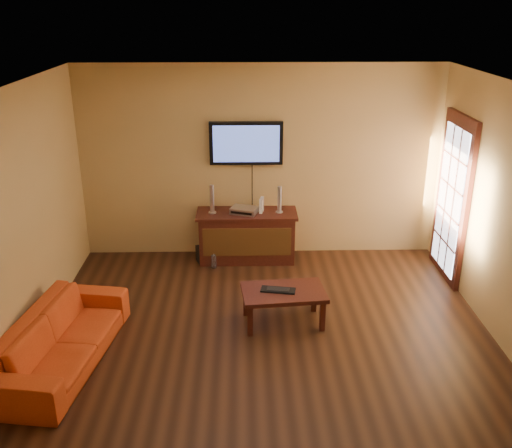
{
  "coord_description": "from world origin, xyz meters",
  "views": [
    {
      "loc": [
        -0.23,
        -5.18,
        3.46
      ],
      "look_at": [
        -0.1,
        0.8,
        1.1
      ],
      "focal_mm": 40.0,
      "sensor_mm": 36.0,
      "label": 1
    }
  ],
  "objects_px": {
    "speaker_left": "(212,200)",
    "game_console": "(262,205)",
    "speaker_right": "(279,201)",
    "media_console": "(247,236)",
    "television": "(246,143)",
    "coffee_table": "(283,295)",
    "bottle": "(214,261)",
    "subwoofer": "(206,254)",
    "keyboard": "(278,290)",
    "av_receiver": "(244,210)",
    "sofa": "(61,331)"
  },
  "relations": [
    {
      "from": "speaker_left",
      "to": "game_console",
      "type": "relative_size",
      "value": 1.96
    },
    {
      "from": "speaker_left",
      "to": "speaker_right",
      "type": "relative_size",
      "value": 1.07
    },
    {
      "from": "media_console",
      "to": "television",
      "type": "height_order",
      "value": "television"
    },
    {
      "from": "coffee_table",
      "to": "bottle",
      "type": "distance_m",
      "value": 1.71
    },
    {
      "from": "media_console",
      "to": "game_console",
      "type": "bearing_deg",
      "value": 3.81
    },
    {
      "from": "media_console",
      "to": "bottle",
      "type": "bearing_deg",
      "value": -148.43
    },
    {
      "from": "coffee_table",
      "to": "subwoofer",
      "type": "xyz_separation_m",
      "value": [
        -0.99,
        1.65,
        -0.24
      ]
    },
    {
      "from": "keyboard",
      "to": "subwoofer",
      "type": "bearing_deg",
      "value": 119.21
    },
    {
      "from": "game_console",
      "to": "bottle",
      "type": "xyz_separation_m",
      "value": [
        -0.67,
        -0.3,
        -0.71
      ]
    },
    {
      "from": "av_receiver",
      "to": "speaker_right",
      "type": "bearing_deg",
      "value": 20.29
    },
    {
      "from": "keyboard",
      "to": "av_receiver",
      "type": "bearing_deg",
      "value": 102.23
    },
    {
      "from": "coffee_table",
      "to": "sofa",
      "type": "distance_m",
      "value": 2.4
    },
    {
      "from": "speaker_right",
      "to": "keyboard",
      "type": "height_order",
      "value": "speaker_right"
    },
    {
      "from": "coffee_table",
      "to": "speaker_left",
      "type": "height_order",
      "value": "speaker_left"
    },
    {
      "from": "coffee_table",
      "to": "keyboard",
      "type": "distance_m",
      "value": 0.09
    },
    {
      "from": "game_console",
      "to": "keyboard",
      "type": "xyz_separation_m",
      "value": [
        0.13,
        -1.75,
        -0.39
      ]
    },
    {
      "from": "sofa",
      "to": "game_console",
      "type": "relative_size",
      "value": 9.24
    },
    {
      "from": "subwoofer",
      "to": "speaker_left",
      "type": "bearing_deg",
      "value": 14.23
    },
    {
      "from": "game_console",
      "to": "av_receiver",
      "type": "bearing_deg",
      "value": -160.39
    },
    {
      "from": "media_console",
      "to": "game_console",
      "type": "xyz_separation_m",
      "value": [
        0.21,
        0.01,
        0.45
      ]
    },
    {
      "from": "speaker_left",
      "to": "speaker_right",
      "type": "xyz_separation_m",
      "value": [
        0.93,
        0.0,
        -0.01
      ]
    },
    {
      "from": "sofa",
      "to": "subwoofer",
      "type": "bearing_deg",
      "value": -20.23
    },
    {
      "from": "speaker_left",
      "to": "speaker_right",
      "type": "bearing_deg",
      "value": 0.15
    },
    {
      "from": "television",
      "to": "coffee_table",
      "type": "bearing_deg",
      "value": -78.44
    },
    {
      "from": "media_console",
      "to": "bottle",
      "type": "relative_size",
      "value": 6.62
    },
    {
      "from": "television",
      "to": "coffee_table",
      "type": "height_order",
      "value": "television"
    },
    {
      "from": "coffee_table",
      "to": "sofa",
      "type": "xyz_separation_m",
      "value": [
        -2.29,
        -0.72,
        0.02
      ]
    },
    {
      "from": "game_console",
      "to": "subwoofer",
      "type": "xyz_separation_m",
      "value": [
        -0.79,
        -0.1,
        -0.7
      ]
    },
    {
      "from": "coffee_table",
      "to": "subwoofer",
      "type": "distance_m",
      "value": 1.94
    },
    {
      "from": "sofa",
      "to": "speaker_left",
      "type": "bearing_deg",
      "value": -21.43
    },
    {
      "from": "sofa",
      "to": "keyboard",
      "type": "distance_m",
      "value": 2.34
    },
    {
      "from": "speaker_right",
      "to": "bottle",
      "type": "xyz_separation_m",
      "value": [
        -0.91,
        -0.28,
        -0.78
      ]
    },
    {
      "from": "speaker_left",
      "to": "speaker_right",
      "type": "height_order",
      "value": "speaker_left"
    },
    {
      "from": "television",
      "to": "subwoofer",
      "type": "xyz_separation_m",
      "value": [
        -0.58,
        -0.31,
        -1.52
      ]
    },
    {
      "from": "television",
      "to": "speaker_right",
      "type": "bearing_deg",
      "value": -27.08
    },
    {
      "from": "av_receiver",
      "to": "sofa",
      "type": "bearing_deg",
      "value": -108.26
    },
    {
      "from": "bottle",
      "to": "keyboard",
      "type": "bearing_deg",
      "value": -61.17
    },
    {
      "from": "sofa",
      "to": "speaker_right",
      "type": "distance_m",
      "value": 3.42
    },
    {
      "from": "television",
      "to": "bottle",
      "type": "distance_m",
      "value": 1.68
    },
    {
      "from": "coffee_table",
      "to": "speaker_right",
      "type": "distance_m",
      "value": 1.81
    },
    {
      "from": "sofa",
      "to": "speaker_right",
      "type": "height_order",
      "value": "speaker_right"
    },
    {
      "from": "media_console",
      "to": "speaker_left",
      "type": "relative_size",
      "value": 3.47
    },
    {
      "from": "speaker_right",
      "to": "media_console",
      "type": "bearing_deg",
      "value": 179.12
    },
    {
      "from": "av_receiver",
      "to": "game_console",
      "type": "relative_size",
      "value": 1.72
    },
    {
      "from": "television",
      "to": "bottle",
      "type": "relative_size",
      "value": 4.77
    },
    {
      "from": "media_console",
      "to": "av_receiver",
      "type": "bearing_deg",
      "value": -152.19
    },
    {
      "from": "coffee_table",
      "to": "speaker_left",
      "type": "distance_m",
      "value": 2.01
    },
    {
      "from": "subwoofer",
      "to": "keyboard",
      "type": "relative_size",
      "value": 0.56
    },
    {
      "from": "coffee_table",
      "to": "television",
      "type": "bearing_deg",
      "value": 101.56
    },
    {
      "from": "bottle",
      "to": "subwoofer",
      "type": "bearing_deg",
      "value": 121.94
    }
  ]
}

